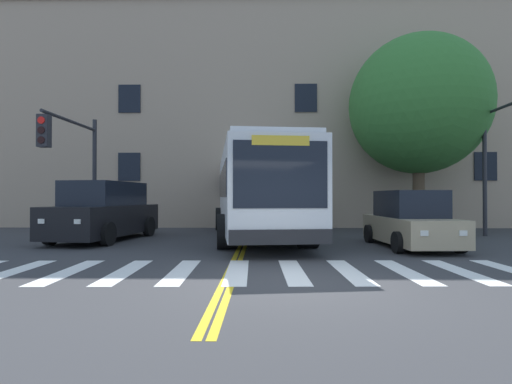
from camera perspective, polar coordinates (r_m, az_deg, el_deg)
ground_plane at (r=7.42m, az=5.48°, el=-12.74°), size 120.00×120.00×0.00m
crosswalk at (r=8.42m, az=1.32°, el=-11.26°), size 13.25×3.11×0.01m
lane_line_yellow_inner at (r=22.34m, az=-0.84°, el=-4.63°), size 0.12×36.00×0.01m
lane_line_yellow_outer at (r=22.34m, az=-0.43°, el=-4.63°), size 0.12×36.00×0.01m
city_bus at (r=15.70m, az=-0.23°, el=0.25°), size 4.07×12.67×3.28m
car_black_near_lane at (r=15.25m, az=-20.77°, el=-2.71°), size 2.66×5.31×2.08m
car_tan_far_lane at (r=13.13m, az=21.11°, el=-3.91°), size 2.07×4.22×1.74m
car_white_behind_bus at (r=26.56m, az=1.90°, el=-2.19°), size 2.09×4.02×1.83m
traffic_light_far_corner at (r=15.49m, az=-24.58°, el=5.11°), size 0.35×3.74×4.58m
street_tree_curbside_large at (r=19.42m, az=22.16°, el=11.41°), size 7.34×7.55×8.65m
building_facade at (r=23.59m, az=-4.62°, el=10.42°), size 32.99×6.72×12.16m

